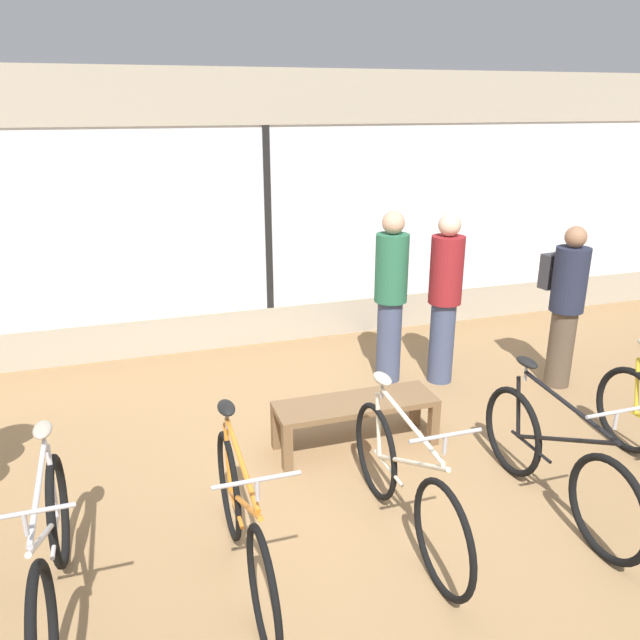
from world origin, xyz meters
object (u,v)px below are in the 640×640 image
Objects in this scene: bicycle_far_left at (51,558)px; bicycle_left at (243,526)px; customer_near_rack at (391,294)px; bicycle_center at (405,484)px; customer_mid_floor at (445,296)px; bicycle_right at (554,461)px; customer_by_window at (565,302)px; display_bench at (356,409)px.

bicycle_left is (1.09, -0.07, 0.02)m from bicycle_far_left.
bicycle_center is at bearing -111.46° from customer_near_rack.
bicycle_far_left is 0.98× the size of customer_mid_floor.
bicycle_right is 0.97× the size of customer_near_rack.
bicycle_center is at bearing 0.96° from bicycle_far_left.
customer_near_rack is at bearing 158.41° from customer_by_window.
bicycle_left reaches higher than bicycle_center.
customer_by_window is 1.22m from customer_mid_floor.
bicycle_right is at bearing -50.32° from display_bench.
bicycle_right is 1.64m from display_bench.
customer_mid_floor is at bearing 158.07° from customer_by_window.
bicycle_left is 1.01× the size of bicycle_center.
bicycle_far_left is 0.99× the size of bicycle_center.
customer_by_window is (2.59, 1.74, 0.51)m from bicycle_center.
customer_by_window is at bearing 20.26° from bicycle_far_left.
display_bench is 1.78m from customer_mid_floor.
customer_by_window is (2.48, 0.53, 0.56)m from display_bench.
bicycle_far_left is at bearing -142.44° from customer_near_rack.
customer_near_rack reaches higher than customer_by_window.
display_bench is at bearing 28.07° from bicycle_far_left.
bicycle_left is at bearing -138.32° from customer_mid_floor.
customer_mid_floor is at bearing -20.83° from customer_near_rack.
bicycle_right is 2.34m from customer_mid_floor.
bicycle_center is 1.21m from display_bench.
bicycle_center is at bearing -146.16° from customer_by_window.
bicycle_center is 0.99× the size of customer_mid_floor.
customer_mid_floor is (0.30, 2.25, 0.56)m from bicycle_right.
display_bench is at bearing 129.68° from bicycle_right.
bicycle_left is at bearing -178.74° from bicycle_right.
customer_mid_floor reaches higher than display_bench.
bicycle_left is 0.99× the size of customer_mid_floor.
bicycle_center is 3.16m from customer_by_window.
customer_near_rack is (2.07, 2.50, 0.55)m from bicycle_left.
customer_mid_floor is at bearing 56.36° from bicycle_center.
customer_by_window is 0.94× the size of customer_mid_floor.
bicycle_far_left is 0.97× the size of customer_near_rack.
bicycle_right is (3.38, -0.02, -0.00)m from bicycle_far_left.
display_bench is at bearing 46.72° from bicycle_left.
customer_near_rack reaches higher than bicycle_far_left.
bicycle_far_left is 4.34m from customer_mid_floor.
bicycle_far_left is at bearing -148.76° from customer_mid_floor.
bicycle_left is at bearing -174.47° from bicycle_center.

